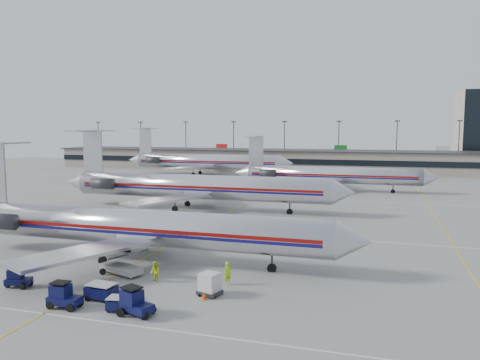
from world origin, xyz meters
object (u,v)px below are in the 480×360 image
at_px(uld_container, 210,284).
at_px(belt_loader, 122,267).
at_px(jet_second_row, 193,186).
at_px(tug_center, 63,296).
at_px(jet_foreground, 132,226).

relative_size(uld_container, belt_loader, 0.40).
relative_size(jet_second_row, tug_center, 20.53).
bearing_deg(uld_container, tug_center, -131.68).
relative_size(jet_second_row, uld_container, 24.37).
height_order(jet_second_row, belt_loader, jet_second_row).
bearing_deg(jet_second_row, uld_container, -65.88).
xyz_separation_m(jet_second_row, tug_center, (6.76, -40.92, -2.81)).
distance_m(jet_second_row, uld_container, 39.02).
height_order(tug_center, belt_loader, belt_loader).
bearing_deg(tug_center, jet_foreground, 95.11).
height_order(jet_foreground, jet_second_row, jet_second_row).
xyz_separation_m(jet_foreground, jet_second_row, (-5.21, 28.41, 0.36)).
xyz_separation_m(jet_foreground, belt_loader, (1.55, -4.46, -2.63)).
distance_m(tug_center, belt_loader, 8.05).
distance_m(uld_container, belt_loader, 9.52).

